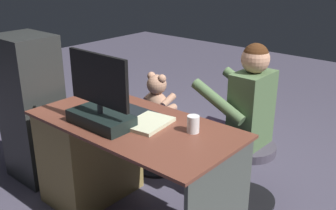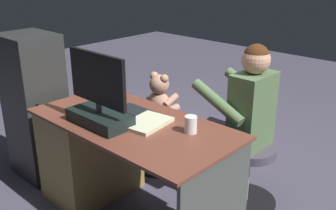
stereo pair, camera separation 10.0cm
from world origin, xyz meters
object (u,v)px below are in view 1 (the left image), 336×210
at_px(cup, 193,124).
at_px(teddy_bear, 158,96).
at_px(desk, 98,152).
at_px(person, 239,111).
at_px(keyboard, 144,114).
at_px(office_chair_teddy, 157,136).
at_px(monitor, 100,105).
at_px(tv_remote, 99,109).
at_px(visitor_chair, 247,167).
at_px(computer_mouse, 114,104).

distance_m(cup, teddy_bear, 0.96).
xyz_separation_m(cup, teddy_bear, (0.78, -0.54, -0.15)).
bearing_deg(cup, teddy_bear, -34.97).
height_order(desk, person, person).
xyz_separation_m(keyboard, office_chair_teddy, (0.38, -0.54, -0.47)).
bearing_deg(monitor, person, -120.79).
distance_m(monitor, person, 0.98).
distance_m(desk, office_chair_teddy, 0.67).
relative_size(tv_remote, person, 0.13).
xyz_separation_m(teddy_bear, visitor_chair, (-0.87, -0.00, -0.35)).
relative_size(cup, visitor_chair, 0.22).
xyz_separation_m(desk, keyboard, (-0.35, -0.12, 0.35)).
xyz_separation_m(monitor, computer_mouse, (0.17, -0.26, -0.12)).
bearing_deg(teddy_bear, keyboard, 124.15).
xyz_separation_m(monitor, visitor_chair, (-0.59, -0.84, -0.58)).
bearing_deg(visitor_chair, keyboard, 48.42).
distance_m(monitor, teddy_bear, 0.91).
bearing_deg(visitor_chair, desk, 38.63).
height_order(desk, visitor_chair, desk).
xyz_separation_m(visitor_chair, person, (0.10, 0.00, 0.42)).
height_order(cup, office_chair_teddy, cup).
height_order(cup, tv_remote, cup).
xyz_separation_m(computer_mouse, office_chair_teddy, (0.10, -0.56, -0.48)).
distance_m(keyboard, computer_mouse, 0.28).
height_order(monitor, office_chair_teddy, monitor).
distance_m(computer_mouse, person, 0.88).
relative_size(computer_mouse, teddy_bear, 0.26).
bearing_deg(tv_remote, desk, 0.37).
bearing_deg(keyboard, visitor_chair, -131.58).
xyz_separation_m(keyboard, tv_remote, (0.30, 0.13, -0.00)).
distance_m(office_chair_teddy, visitor_chair, 0.87).
relative_size(office_chair_teddy, teddy_bear, 1.40).
height_order(desk, teddy_bear, teddy_bear).
bearing_deg(keyboard, cup, -178.73).
bearing_deg(person, desk, 41.94).
relative_size(monitor, cup, 4.79).
height_order(computer_mouse, cup, cup).
distance_m(tv_remote, teddy_bear, 0.70).
xyz_separation_m(tv_remote, person, (-0.70, -0.69, -0.04)).
bearing_deg(monitor, tv_remote, -36.10).
height_order(cup, visitor_chair, cup).
xyz_separation_m(computer_mouse, visitor_chair, (-0.77, -0.57, -0.46)).
bearing_deg(visitor_chair, tv_remote, 40.81).
relative_size(cup, person, 0.09).
relative_size(monitor, computer_mouse, 5.23).
height_order(monitor, person, person).
height_order(office_chair_teddy, teddy_bear, teddy_bear).
bearing_deg(keyboard, desk, 18.91).
xyz_separation_m(desk, teddy_bear, (0.02, -0.67, 0.25)).
xyz_separation_m(cup, tv_remote, (0.71, 0.14, -0.04)).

